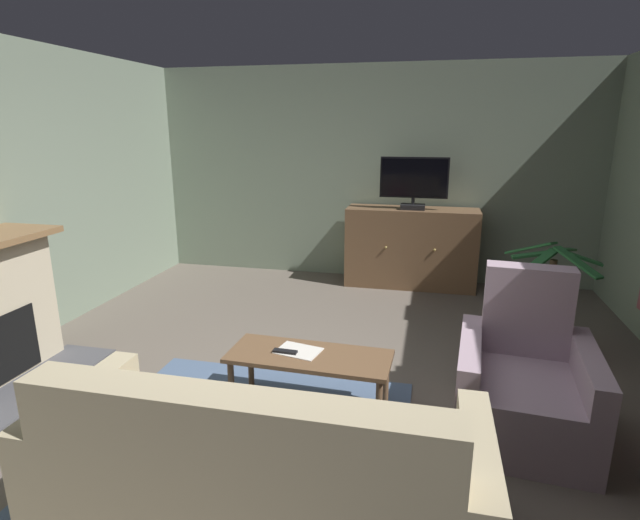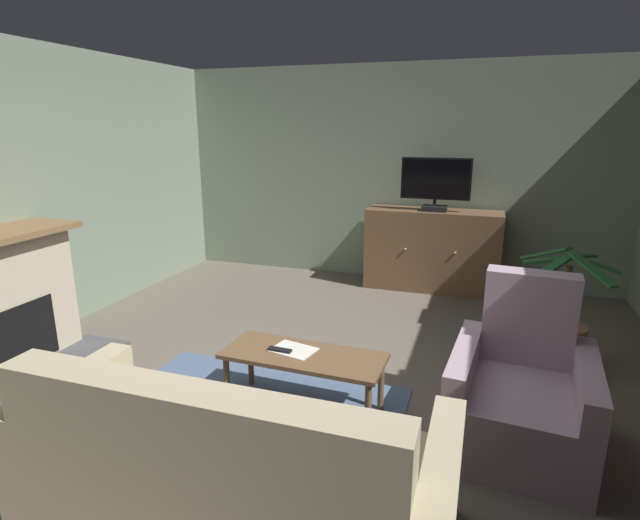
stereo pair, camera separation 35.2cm
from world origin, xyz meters
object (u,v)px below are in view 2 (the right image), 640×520
object	(u,v)px
tv_remote	(280,350)
tv_cabinet	(432,252)
potted_plant_tall_palm_by_window	(559,340)
sofa_floral	(228,475)
armchair_by_fireplace	(520,396)
folded_newspaper	(294,350)
cat	(134,395)
television	(436,183)
coffee_table	(304,361)

from	to	relation	value
tv_remote	tv_cabinet	bearing A→B (deg)	-100.25
tv_remote	potted_plant_tall_palm_by_window	size ratio (longest dim) A/B	0.16
sofa_floral	armchair_by_fireplace	xyz separation A→B (m)	(1.39, 1.23, 0.00)
tv_cabinet	sofa_floral	world-z (taller)	tv_cabinet
tv_remote	folded_newspaper	world-z (taller)	tv_remote
tv_remote	cat	distance (m)	1.12
television	potted_plant_tall_palm_by_window	size ratio (longest dim) A/B	0.78
television	coffee_table	world-z (taller)	television
sofa_floral	potted_plant_tall_palm_by_window	size ratio (longest dim) A/B	2.07
tv_cabinet	tv_remote	size ratio (longest dim) A/B	9.41
coffee_table	sofa_floral	xyz separation A→B (m)	(0.03, -1.15, -0.06)
sofa_floral	armchair_by_fireplace	distance (m)	1.86
television	sofa_floral	xyz separation A→B (m)	(-0.51, -4.17, -1.00)
tv_cabinet	tv_remote	xyz separation A→B (m)	(-0.71, -3.10, -0.02)
coffee_table	cat	size ratio (longest dim) A/B	1.78
folded_newspaper	television	bearing A→B (deg)	89.96
coffee_table	sofa_floral	world-z (taller)	sofa_floral
folded_newspaper	cat	xyz separation A→B (m)	(-1.10, -0.37, -0.35)
folded_newspaper	sofa_floral	world-z (taller)	sofa_floral
sofa_floral	cat	world-z (taller)	sofa_floral
sofa_floral	coffee_table	bearing A→B (deg)	91.64
folded_newspaper	sofa_floral	bearing A→B (deg)	-72.40
coffee_table	cat	bearing A→B (deg)	-164.11
television	sofa_floral	world-z (taller)	television
coffee_table	potted_plant_tall_palm_by_window	distance (m)	2.19
tv_remote	sofa_floral	xyz separation A→B (m)	(0.20, -1.13, -0.13)
potted_plant_tall_palm_by_window	cat	size ratio (longest dim) A/B	1.61
television	potted_plant_tall_palm_by_window	world-z (taller)	television
tv_cabinet	potted_plant_tall_palm_by_window	bearing A→B (deg)	-55.69
tv_cabinet	sofa_floral	size ratio (longest dim) A/B	0.75
coffee_table	cat	distance (m)	1.27
television	cat	xyz separation A→B (m)	(-1.73, -3.36, -1.23)
coffee_table	armchair_by_fireplace	bearing A→B (deg)	3.47
coffee_table	armchair_by_fireplace	world-z (taller)	armchair_by_fireplace
armchair_by_fireplace	potted_plant_tall_palm_by_window	world-z (taller)	armchair_by_fireplace
folded_newspaper	armchair_by_fireplace	distance (m)	1.51
television	armchair_by_fireplace	bearing A→B (deg)	-73.34
tv_cabinet	sofa_floral	xyz separation A→B (m)	(-0.51, -4.22, -0.15)
cat	sofa_floral	bearing A→B (deg)	-33.56
folded_newspaper	potted_plant_tall_palm_by_window	xyz separation A→B (m)	(1.87, 1.23, -0.19)
coffee_table	tv_remote	xyz separation A→B (m)	(-0.17, -0.02, 0.06)
television	folded_newspaper	world-z (taller)	television
tv_cabinet	sofa_floral	distance (m)	4.26
sofa_floral	tv_cabinet	bearing A→B (deg)	83.13
cat	tv_cabinet	bearing A→B (deg)	63.17
coffee_table	cat	world-z (taller)	coffee_table
tv_remote	potted_plant_tall_palm_by_window	bearing A→B (deg)	-144.09
television	potted_plant_tall_palm_by_window	bearing A→B (deg)	-54.90
television	coffee_table	bearing A→B (deg)	-100.16
television	folded_newspaper	bearing A→B (deg)	-101.87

